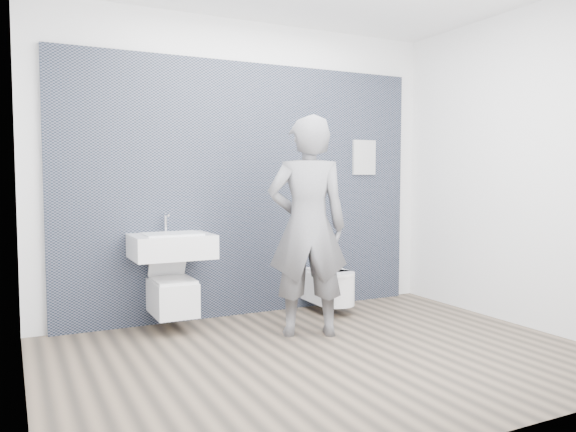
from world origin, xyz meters
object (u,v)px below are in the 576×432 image
washbasin (172,245)px  visitor (308,227)px  toilet_rounded (331,287)px  toilet_square (172,295)px

washbasin → visitor: 1.18m
washbasin → toilet_rounded: size_ratio=1.14×
toilet_square → toilet_rounded: toilet_square is taller
washbasin → toilet_square: washbasin is taller
toilet_square → visitor: bearing=-33.7°
washbasin → toilet_square: (0.00, 0.01, -0.43)m
washbasin → toilet_square: size_ratio=1.05×
visitor → toilet_rounded: bearing=-113.2°
toilet_square → visitor: size_ratio=0.35×
washbasin → toilet_square: bearing=90.0°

